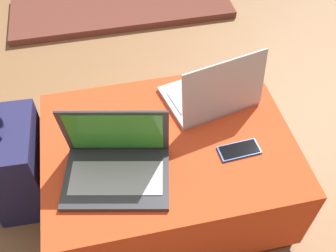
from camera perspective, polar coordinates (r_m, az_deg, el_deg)
ground_plane at (r=1.69m, az=0.02°, el=-10.28°), size 14.00×14.00×0.00m
ottoman at (r=1.52m, az=0.02°, el=-6.63°), size 0.88×0.65×0.38m
laptop_near at (r=1.27m, az=-7.52°, el=-5.20°), size 0.38×0.30×0.24m
laptop_far at (r=1.47m, az=6.55°, el=4.77°), size 0.37×0.30×0.24m
cell_phone at (r=1.36m, az=10.28°, el=-3.45°), size 0.15×0.07×0.01m
backpack at (r=1.65m, az=-21.35°, el=-5.53°), size 0.27×0.31×0.47m
fireplace_hearth at (r=2.69m, az=-6.76°, el=16.80°), size 1.40×0.50×0.04m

